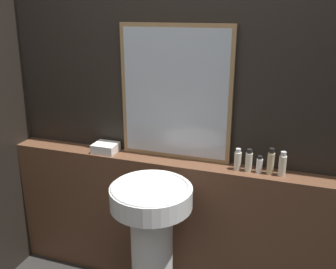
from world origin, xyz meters
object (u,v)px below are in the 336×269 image
(mirror, at_px, (175,94))
(lotion_bottle, at_px, (259,165))
(shampoo_bottle, at_px, (238,160))
(conditioner_bottle, at_px, (249,161))
(towel_stack, at_px, (106,148))
(pedestal_sink, at_px, (152,240))
(hand_soap_bottle, at_px, (282,165))
(body_wash_bottle, at_px, (271,162))

(mirror, xyz_separation_m, lotion_bottle, (0.56, -0.07, -0.38))
(shampoo_bottle, height_order, lotion_bottle, shampoo_bottle)
(shampoo_bottle, relative_size, conditioner_bottle, 0.96)
(towel_stack, bearing_deg, shampoo_bottle, 0.00)
(shampoo_bottle, bearing_deg, conditioner_bottle, 0.00)
(pedestal_sink, distance_m, hand_soap_bottle, 0.89)
(shampoo_bottle, bearing_deg, mirror, 170.84)
(mirror, xyz_separation_m, body_wash_bottle, (0.62, -0.07, -0.36))
(pedestal_sink, distance_m, shampoo_bottle, 0.71)
(mirror, bearing_deg, conditioner_bottle, -7.93)
(shampoo_bottle, distance_m, conditioner_bottle, 0.07)
(lotion_bottle, bearing_deg, towel_stack, 180.00)
(shampoo_bottle, bearing_deg, hand_soap_bottle, 0.00)
(mirror, relative_size, hand_soap_bottle, 5.70)
(hand_soap_bottle, bearing_deg, pedestal_sink, -150.84)
(conditioner_bottle, xyz_separation_m, body_wash_bottle, (0.13, 0.00, 0.01))
(shampoo_bottle, relative_size, lotion_bottle, 1.29)
(mirror, xyz_separation_m, towel_stack, (-0.48, -0.07, -0.40))
(conditioner_bottle, relative_size, body_wash_bottle, 0.87)
(towel_stack, height_order, lotion_bottle, lotion_bottle)
(conditioner_bottle, relative_size, hand_soap_bottle, 0.94)
(lotion_bottle, bearing_deg, mirror, 172.98)
(pedestal_sink, bearing_deg, mirror, 90.72)
(mirror, distance_m, hand_soap_bottle, 0.78)
(towel_stack, distance_m, lotion_bottle, 1.04)
(towel_stack, xyz_separation_m, lotion_bottle, (1.04, 0.00, 0.02))
(shampoo_bottle, xyz_separation_m, body_wash_bottle, (0.20, 0.00, 0.01))
(conditioner_bottle, bearing_deg, pedestal_sink, -141.98)
(pedestal_sink, height_order, towel_stack, towel_stack)
(pedestal_sink, relative_size, conditioner_bottle, 6.61)
(mirror, bearing_deg, body_wash_bottle, -6.31)
(lotion_bottle, height_order, hand_soap_bottle, hand_soap_bottle)
(pedestal_sink, height_order, mirror, mirror)
(towel_stack, xyz_separation_m, hand_soap_bottle, (1.17, 0.00, 0.04))
(pedestal_sink, bearing_deg, body_wash_bottle, 31.75)
(hand_soap_bottle, bearing_deg, lotion_bottle, 180.00)
(shampoo_bottle, height_order, conditioner_bottle, conditioner_bottle)
(towel_stack, xyz_separation_m, shampoo_bottle, (0.91, 0.00, 0.03))
(towel_stack, xyz_separation_m, conditioner_bottle, (0.98, 0.00, 0.04))
(mirror, bearing_deg, shampoo_bottle, -9.16)
(mirror, relative_size, lotion_bottle, 8.08)
(towel_stack, bearing_deg, conditioner_bottle, 0.00)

